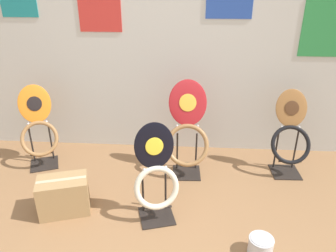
{
  "coord_description": "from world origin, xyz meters",
  "views": [
    {
      "loc": [
        0.27,
        -1.37,
        1.89
      ],
      "look_at": [
        0.07,
        1.46,
        0.55
      ],
      "focal_mm": 35.0,
      "sensor_mm": 36.0,
      "label": 1
    }
  ],
  "objects_px": {
    "toilet_seat_display_woodgrain": "(290,136)",
    "toilet_seat_display_orange_sun": "(38,130)",
    "toilet_seat_display_crimson_swirl": "(187,132)",
    "storage_box": "(64,195)",
    "paint_can": "(261,246)",
    "toilet_seat_display_jazz_black": "(156,180)"
  },
  "relations": [
    {
      "from": "toilet_seat_display_jazz_black",
      "to": "toilet_seat_display_crimson_swirl",
      "type": "relative_size",
      "value": 0.9
    },
    {
      "from": "toilet_seat_display_crimson_swirl",
      "to": "paint_can",
      "type": "xyz_separation_m",
      "value": [
        0.56,
        -1.08,
        -0.37
      ]
    },
    {
      "from": "toilet_seat_display_crimson_swirl",
      "to": "storage_box",
      "type": "height_order",
      "value": "toilet_seat_display_crimson_swirl"
    },
    {
      "from": "toilet_seat_display_jazz_black",
      "to": "toilet_seat_display_woodgrain",
      "type": "height_order",
      "value": "toilet_seat_display_woodgrain"
    },
    {
      "from": "toilet_seat_display_orange_sun",
      "to": "storage_box",
      "type": "distance_m",
      "value": 0.94
    },
    {
      "from": "toilet_seat_display_crimson_swirl",
      "to": "toilet_seat_display_woodgrain",
      "type": "height_order",
      "value": "toilet_seat_display_crimson_swirl"
    },
    {
      "from": "toilet_seat_display_crimson_swirl",
      "to": "storage_box",
      "type": "bearing_deg",
      "value": -146.03
    },
    {
      "from": "toilet_seat_display_woodgrain",
      "to": "paint_can",
      "type": "distance_m",
      "value": 1.28
    },
    {
      "from": "paint_can",
      "to": "storage_box",
      "type": "xyz_separation_m",
      "value": [
        -1.6,
        0.38,
        0.08
      ]
    },
    {
      "from": "toilet_seat_display_crimson_swirl",
      "to": "toilet_seat_display_woodgrain",
      "type": "distance_m",
      "value": 1.02
    },
    {
      "from": "toilet_seat_display_woodgrain",
      "to": "paint_can",
      "type": "bearing_deg",
      "value": -112.01
    },
    {
      "from": "toilet_seat_display_orange_sun",
      "to": "toilet_seat_display_woodgrain",
      "type": "xyz_separation_m",
      "value": [
        2.57,
        0.02,
        0.01
      ]
    },
    {
      "from": "toilet_seat_display_woodgrain",
      "to": "toilet_seat_display_crimson_swirl",
      "type": "bearing_deg",
      "value": -176.25
    },
    {
      "from": "toilet_seat_display_jazz_black",
      "to": "toilet_seat_display_crimson_swirl",
      "type": "xyz_separation_m",
      "value": [
        0.24,
        0.72,
        0.08
      ]
    },
    {
      "from": "toilet_seat_display_jazz_black",
      "to": "paint_can",
      "type": "relative_size",
      "value": 4.64
    },
    {
      "from": "toilet_seat_display_orange_sun",
      "to": "paint_can",
      "type": "distance_m",
      "value": 2.41
    },
    {
      "from": "paint_can",
      "to": "toilet_seat_display_woodgrain",
      "type": "bearing_deg",
      "value": 67.99
    },
    {
      "from": "toilet_seat_display_woodgrain",
      "to": "toilet_seat_display_jazz_black",
      "type": "bearing_deg",
      "value": -147.97
    },
    {
      "from": "toilet_seat_display_crimson_swirl",
      "to": "paint_can",
      "type": "bearing_deg",
      "value": -62.53
    },
    {
      "from": "toilet_seat_display_orange_sun",
      "to": "paint_can",
      "type": "relative_size",
      "value": 4.63
    },
    {
      "from": "toilet_seat_display_woodgrain",
      "to": "toilet_seat_display_orange_sun",
      "type": "bearing_deg",
      "value": -179.63
    },
    {
      "from": "toilet_seat_display_crimson_swirl",
      "to": "storage_box",
      "type": "relative_size",
      "value": 2.0
    }
  ]
}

